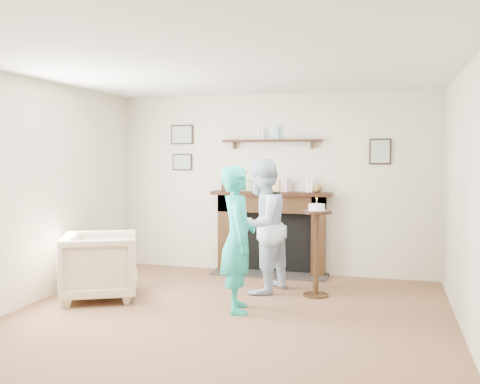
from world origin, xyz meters
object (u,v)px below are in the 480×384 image
(armchair, at_px, (101,298))
(man, at_px, (261,292))
(woman, at_px, (238,310))
(pedestal_table, at_px, (316,236))

(armchair, relative_size, man, 0.52)
(man, xyz_separation_m, woman, (-0.06, -0.81, 0.00))
(man, xyz_separation_m, pedestal_table, (0.66, 0.00, 0.71))
(woman, height_order, pedestal_table, pedestal_table)
(armchair, bearing_deg, woman, -117.73)
(armchair, height_order, pedestal_table, pedestal_table)
(armchair, xyz_separation_m, man, (1.72, 0.76, 0.00))
(armchair, height_order, woman, woman)
(armchair, distance_m, woman, 1.66)
(armchair, xyz_separation_m, pedestal_table, (2.38, 0.76, 0.71))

